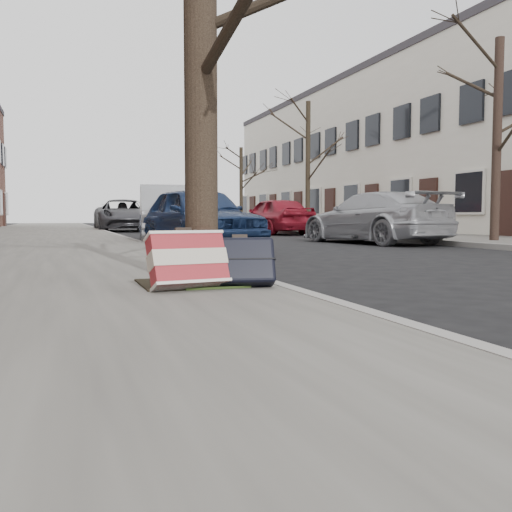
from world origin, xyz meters
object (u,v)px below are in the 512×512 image
object	(u,v)px
car_near_front	(198,217)
suitcase_navy	(241,261)
suitcase_red	(188,261)
car_near_mid	(172,214)

from	to	relation	value
car_near_front	suitcase_navy	bearing A→B (deg)	-110.90
suitcase_red	car_near_mid	bearing A→B (deg)	71.69
car_near_mid	suitcase_navy	bearing A→B (deg)	-90.70
suitcase_navy	car_near_mid	distance (m)	10.89
car_near_front	car_near_mid	xyz separation A→B (m)	(0.05, 3.32, 0.10)
suitcase_navy	car_near_front	size ratio (longest dim) A/B	0.14
car_near_front	car_near_mid	distance (m)	3.33
suitcase_navy	car_near_mid	size ratio (longest dim) A/B	0.12
car_near_mid	car_near_front	bearing A→B (deg)	-83.90
car_near_mid	suitcase_red	bearing A→B (deg)	-93.06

